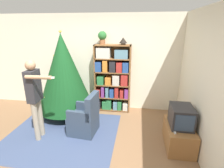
{
  "coord_description": "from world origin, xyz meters",
  "views": [
    {
      "loc": [
        1.05,
        -2.75,
        2.24
      ],
      "look_at": [
        0.5,
        0.87,
        1.05
      ],
      "focal_mm": 28.0,
      "sensor_mm": 36.0,
      "label": 1
    }
  ],
  "objects_px": {
    "armchair": "(85,119)",
    "table_lamp": "(123,41)",
    "bookshelf": "(113,79)",
    "potted_plant": "(102,37)",
    "television": "(181,116)",
    "christmas_tree": "(64,72)",
    "standing_person": "(35,94)"
  },
  "relations": [
    {
      "from": "bookshelf",
      "to": "potted_plant",
      "type": "height_order",
      "value": "potted_plant"
    },
    {
      "from": "standing_person",
      "to": "potted_plant",
      "type": "xyz_separation_m",
      "value": [
        1.06,
        1.54,
        1.03
      ]
    },
    {
      "from": "bookshelf",
      "to": "television",
      "type": "xyz_separation_m",
      "value": [
        1.51,
        -1.4,
        -0.26
      ]
    },
    {
      "from": "television",
      "to": "armchair",
      "type": "height_order",
      "value": "armchair"
    },
    {
      "from": "christmas_tree",
      "to": "potted_plant",
      "type": "height_order",
      "value": "christmas_tree"
    },
    {
      "from": "standing_person",
      "to": "table_lamp",
      "type": "relative_size",
      "value": 8.3
    },
    {
      "from": "television",
      "to": "standing_person",
      "type": "relative_size",
      "value": 0.31
    },
    {
      "from": "armchair",
      "to": "table_lamp",
      "type": "bearing_deg",
      "value": 155.7
    },
    {
      "from": "christmas_tree",
      "to": "standing_person",
      "type": "height_order",
      "value": "christmas_tree"
    },
    {
      "from": "television",
      "to": "table_lamp",
      "type": "relative_size",
      "value": 2.59
    },
    {
      "from": "armchair",
      "to": "standing_person",
      "type": "distance_m",
      "value": 1.16
    },
    {
      "from": "armchair",
      "to": "standing_person",
      "type": "xyz_separation_m",
      "value": [
        -0.9,
        -0.32,
        0.66
      ]
    },
    {
      "from": "television",
      "to": "potted_plant",
      "type": "relative_size",
      "value": 1.57
    },
    {
      "from": "bookshelf",
      "to": "armchair",
      "type": "height_order",
      "value": "bookshelf"
    },
    {
      "from": "standing_person",
      "to": "potted_plant",
      "type": "relative_size",
      "value": 5.05
    },
    {
      "from": "table_lamp",
      "to": "bookshelf",
      "type": "bearing_deg",
      "value": -177.56
    },
    {
      "from": "television",
      "to": "standing_person",
      "type": "xyz_separation_m",
      "value": [
        -2.84,
        -0.13,
        0.34
      ]
    },
    {
      "from": "television",
      "to": "christmas_tree",
      "type": "bearing_deg",
      "value": 160.92
    },
    {
      "from": "bookshelf",
      "to": "christmas_tree",
      "type": "distance_m",
      "value": 1.28
    },
    {
      "from": "bookshelf",
      "to": "potted_plant",
      "type": "bearing_deg",
      "value": 177.53
    },
    {
      "from": "television",
      "to": "table_lamp",
      "type": "bearing_deg",
      "value": 131.43
    },
    {
      "from": "television",
      "to": "table_lamp",
      "type": "xyz_separation_m",
      "value": [
        -1.25,
        1.41,
        1.27
      ]
    },
    {
      "from": "television",
      "to": "potted_plant",
      "type": "distance_m",
      "value": 2.65
    },
    {
      "from": "christmas_tree",
      "to": "armchair",
      "type": "relative_size",
      "value": 2.38
    },
    {
      "from": "christmas_tree",
      "to": "table_lamp",
      "type": "xyz_separation_m",
      "value": [
        1.44,
        0.48,
        0.76
      ]
    },
    {
      "from": "potted_plant",
      "to": "table_lamp",
      "type": "height_order",
      "value": "potted_plant"
    },
    {
      "from": "bookshelf",
      "to": "table_lamp",
      "type": "distance_m",
      "value": 1.05
    },
    {
      "from": "television",
      "to": "potted_plant",
      "type": "xyz_separation_m",
      "value": [
        -1.78,
        1.41,
        1.36
      ]
    },
    {
      "from": "christmas_tree",
      "to": "standing_person",
      "type": "bearing_deg",
      "value": -98.54
    },
    {
      "from": "bookshelf",
      "to": "armchair",
      "type": "bearing_deg",
      "value": -109.42
    },
    {
      "from": "bookshelf",
      "to": "television",
      "type": "distance_m",
      "value": 2.08
    },
    {
      "from": "armchair",
      "to": "potted_plant",
      "type": "height_order",
      "value": "potted_plant"
    }
  ]
}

